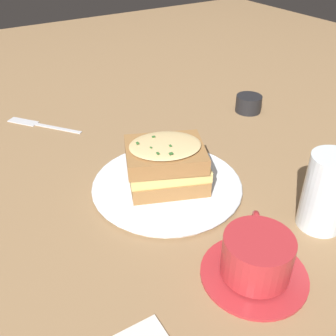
{
  "coord_description": "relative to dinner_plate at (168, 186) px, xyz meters",
  "views": [
    {
      "loc": [
        0.25,
        0.45,
        0.39
      ],
      "look_at": [
        -0.03,
        0.0,
        0.04
      ],
      "focal_mm": 42.0,
      "sensor_mm": 36.0,
      "label": 1
    }
  ],
  "objects": [
    {
      "name": "teacup_with_saucer",
      "position": [
        0.0,
        0.21,
        0.02
      ],
      "size": [
        0.14,
        0.14,
        0.06
      ],
      "rotation": [
        0.0,
        0.0,
        4.02
      ],
      "color": "#AD282D",
      "rests_on": "ground_plane"
    },
    {
      "name": "ground_plane",
      "position": [
        0.03,
        -0.0,
        -0.01
      ],
      "size": [
        2.4,
        2.4,
        0.0
      ],
      "primitive_type": "plane",
      "color": "olive"
    },
    {
      "name": "dinner_plate",
      "position": [
        0.0,
        0.0,
        0.0
      ],
      "size": [
        0.25,
        0.25,
        0.01
      ],
      "color": "white",
      "rests_on": "ground_plane"
    },
    {
      "name": "fork",
      "position": [
        0.12,
        -0.35,
        -0.01
      ],
      "size": [
        0.12,
        0.15,
        0.0
      ],
      "rotation": [
        0.0,
        0.0,
        3.8
      ],
      "color": "silver",
      "rests_on": "ground_plane"
    },
    {
      "name": "sandwich",
      "position": [
        0.0,
        0.0,
        0.04
      ],
      "size": [
        0.16,
        0.14,
        0.08
      ],
      "rotation": [
        0.0,
        0.0,
        2.76
      ],
      "color": "olive",
      "rests_on": "dinner_plate"
    },
    {
      "name": "water_glass",
      "position": [
        -0.14,
        0.19,
        0.05
      ],
      "size": [
        0.06,
        0.06,
        0.12
      ],
      "primitive_type": "cylinder",
      "color": "silver",
      "rests_on": "ground_plane"
    },
    {
      "name": "condiment_pot",
      "position": [
        -0.31,
        -0.16,
        0.01
      ],
      "size": [
        0.06,
        0.06,
        0.04
      ],
      "primitive_type": "cylinder",
      "color": "black",
      "rests_on": "ground_plane"
    }
  ]
}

